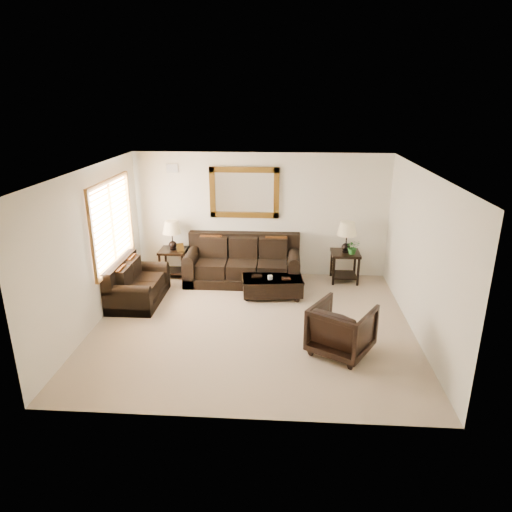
# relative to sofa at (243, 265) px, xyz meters

# --- Properties ---
(room) EXTENTS (5.51, 5.01, 2.71)m
(room) POSITION_rel_sofa_xyz_m (0.36, -2.02, 0.99)
(room) COLOR gray
(room) RESTS_ON ground
(window) EXTENTS (0.07, 1.96, 1.66)m
(window) POSITION_rel_sofa_xyz_m (-2.34, -1.12, 1.19)
(window) COLOR white
(window) RESTS_ON room
(mirror) EXTENTS (1.50, 0.06, 1.10)m
(mirror) POSITION_rel_sofa_xyz_m (-0.00, 0.44, 1.49)
(mirror) COLOR #4B2D0F
(mirror) RESTS_ON room
(air_vent) EXTENTS (0.25, 0.02, 0.18)m
(air_vent) POSITION_rel_sofa_xyz_m (-1.54, 0.46, 1.99)
(air_vent) COLOR #999999
(air_vent) RESTS_ON room
(sofa) EXTENTS (2.43, 1.05, 0.99)m
(sofa) POSITION_rel_sofa_xyz_m (0.00, 0.00, 0.00)
(sofa) COLOR black
(sofa) RESTS_ON room
(loveseat) EXTENTS (0.87, 1.47, 0.83)m
(loveseat) POSITION_rel_sofa_xyz_m (-1.99, -1.18, -0.06)
(loveseat) COLOR black
(loveseat) RESTS_ON room
(end_table_left) EXTENTS (0.58, 0.58, 1.27)m
(end_table_left) POSITION_rel_sofa_xyz_m (-1.55, 0.15, 0.47)
(end_table_left) COLOR black
(end_table_left) RESTS_ON room
(end_table_right) EXTENTS (0.60, 0.60, 1.32)m
(end_table_right) POSITION_rel_sofa_xyz_m (2.19, 0.14, 0.50)
(end_table_right) COLOR black
(end_table_right) RESTS_ON room
(coffee_table) EXTENTS (1.25, 0.77, 0.50)m
(coffee_table) POSITION_rel_sofa_xyz_m (0.66, -0.81, -0.11)
(coffee_table) COLOR black
(coffee_table) RESTS_ON room
(armchair) EXTENTS (1.15, 1.13, 0.88)m
(armchair) POSITION_rel_sofa_xyz_m (1.80, -2.85, 0.08)
(armchair) COLOR black
(armchair) RESTS_ON floor
(potted_plant) EXTENTS (0.33, 0.35, 0.24)m
(potted_plant) POSITION_rel_sofa_xyz_m (2.32, 0.03, 0.42)
(potted_plant) COLOR #255F20
(potted_plant) RESTS_ON end_table_right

